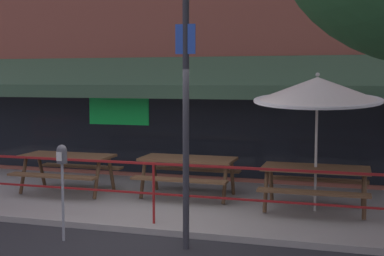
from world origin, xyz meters
name	(u,v)px	position (x,y,z in m)	size (l,w,h in m)	color
ground_plane	(147,235)	(0.00, 0.00, 0.00)	(120.00, 120.00, 0.00)	#232326
patio_deck	(186,202)	(0.00, 2.00, 0.05)	(15.00, 4.00, 0.10)	gray
restaurant_building	(216,1)	(0.00, 4.23, 4.08)	(15.00, 1.60, 8.22)	brown
patio_railing	(154,180)	(0.00, 0.30, 0.80)	(13.84, 0.04, 0.97)	maroon
picnic_table_left	(67,163)	(-2.45, 1.93, 0.71)	(1.80, 1.42, 0.76)	brown
picnic_table_centre	(188,166)	(-0.04, 2.25, 0.71)	(1.80, 1.42, 0.76)	brown
picnic_table_right	(315,176)	(2.38, 1.84, 0.71)	(1.80, 1.42, 0.76)	brown
patio_umbrella_right	(317,90)	(2.38, 1.85, 2.18)	(2.14, 2.14, 2.39)	#B7B2A8
parking_meter_near	(62,163)	(-1.06, -0.62, 1.15)	(0.15, 0.16, 1.42)	gray
street_sign_pole	(186,101)	(0.76, -0.45, 2.07)	(0.28, 0.09, 4.03)	#2D2D33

